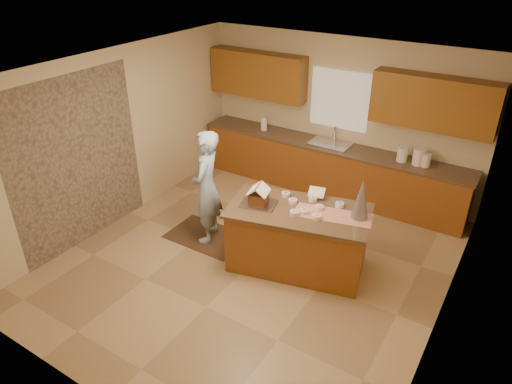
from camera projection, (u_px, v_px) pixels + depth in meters
floor at (254, 260)px, 6.68m from camera, size 5.50×5.50×0.00m
ceiling at (254, 72)px, 5.39m from camera, size 5.50×5.50×0.00m
wall_back at (339, 116)px, 8.08m from camera, size 5.50×5.50×0.00m
wall_front at (83, 299)px, 3.99m from camera, size 5.50×5.50×0.00m
wall_left at (118, 138)px, 7.20m from camera, size 5.50×5.50×0.00m
wall_right at (456, 234)px, 4.87m from camera, size 5.50×5.50×0.00m
stone_accent at (78, 163)px, 6.64m from camera, size 0.00×2.50×2.50m
window_curtain at (340, 100)px, 7.91m from camera, size 1.05×0.03×1.00m
back_counter_base at (328, 170)px, 8.29m from camera, size 4.80×0.60×0.88m
back_counter_top at (330, 146)px, 8.07m from camera, size 4.85×0.63×0.04m
upper_cabinet_left at (258, 74)px, 8.40m from camera, size 1.85×0.35×0.80m
upper_cabinet_right at (434, 103)px, 6.96m from camera, size 1.85×0.35×0.80m
sink at (330, 146)px, 8.08m from camera, size 0.70×0.45×0.12m
faucet at (335, 134)px, 8.13m from camera, size 0.03×0.03×0.28m
island_base at (297, 239)px, 6.38m from camera, size 1.95×1.29×0.88m
island_top at (299, 211)px, 6.16m from camera, size 2.05×1.39×0.04m
table_runner at (333, 215)px, 6.02m from camera, size 1.05×0.58×0.01m
baking_tray at (258, 204)px, 6.25m from camera, size 0.52×0.44×0.02m
cookbook at (317, 192)px, 6.38m from camera, size 0.25×0.22×0.09m
tinsel_tree at (361, 199)px, 5.84m from camera, size 0.26×0.26×0.55m
rug at (207, 236)px, 7.21m from camera, size 1.18×0.77×0.01m
boy at (206, 187)px, 6.77m from camera, size 0.61×0.74×1.73m
canister_a at (402, 154)px, 7.42m from camera, size 0.17×0.17×0.23m
canister_b at (419, 157)px, 7.29m from camera, size 0.19×0.19×0.27m
canister_c at (426, 160)px, 7.26m from camera, size 0.15×0.15×0.21m
paper_towel at (264, 124)px, 8.62m from camera, size 0.11×0.11×0.25m
gingerbread_house at (258, 196)px, 6.20m from camera, size 0.33×0.34×0.28m
candy_bowls at (308, 206)px, 6.18m from camera, size 0.86×0.62×0.05m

